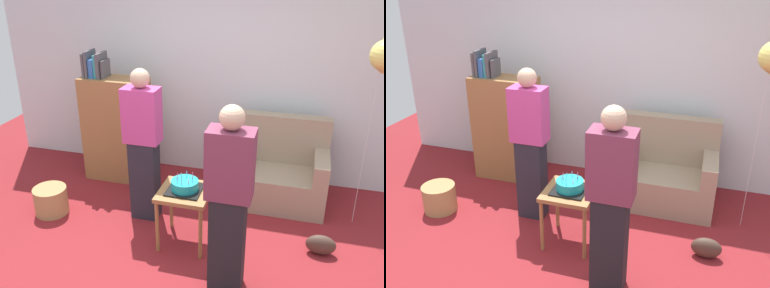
% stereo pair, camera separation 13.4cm
% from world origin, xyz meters
% --- Properties ---
extents(ground_plane, '(8.00, 8.00, 0.00)m').
position_xyz_m(ground_plane, '(0.00, 0.00, 0.00)').
color(ground_plane, maroon).
extents(wall_back, '(6.00, 0.10, 2.70)m').
position_xyz_m(wall_back, '(0.00, 2.05, 1.35)').
color(wall_back, silver).
rests_on(wall_back, ground_plane).
extents(couch, '(1.10, 0.70, 0.96)m').
position_xyz_m(couch, '(0.70, 1.50, 0.34)').
color(couch, gray).
rests_on(couch, ground_plane).
extents(bookshelf, '(0.80, 0.36, 1.61)m').
position_xyz_m(bookshelf, '(-1.28, 1.51, 0.68)').
color(bookshelf, olive).
rests_on(bookshelf, ground_plane).
extents(side_table, '(0.48, 0.48, 0.58)m').
position_xyz_m(side_table, '(-0.07, 0.43, 0.49)').
color(side_table, olive).
rests_on(side_table, ground_plane).
extents(birthday_cake, '(0.32, 0.32, 0.17)m').
position_xyz_m(birthday_cake, '(-0.07, 0.43, 0.63)').
color(birthday_cake, black).
rests_on(birthday_cake, side_table).
extents(person_blowing_candles, '(0.36, 0.22, 1.63)m').
position_xyz_m(person_blowing_candles, '(-0.61, 0.76, 0.83)').
color(person_blowing_candles, '#23232D').
rests_on(person_blowing_candles, ground_plane).
extents(person_holding_cake, '(0.36, 0.22, 1.63)m').
position_xyz_m(person_holding_cake, '(0.44, -0.07, 0.83)').
color(person_holding_cake, black).
rests_on(person_holding_cake, ground_plane).
extents(wicker_basket, '(0.36, 0.36, 0.30)m').
position_xyz_m(wicker_basket, '(-1.64, 0.53, 0.15)').
color(wicker_basket, '#A88451').
rests_on(wicker_basket, ground_plane).
extents(handbag, '(0.28, 0.14, 0.20)m').
position_xyz_m(handbag, '(1.22, 0.59, 0.10)').
color(handbag, '#473328').
rests_on(handbag, ground_plane).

